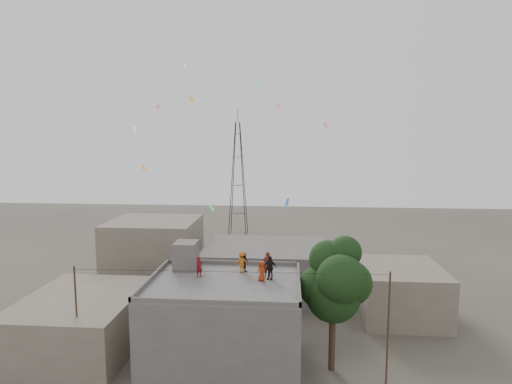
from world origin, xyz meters
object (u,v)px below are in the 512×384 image
tree (336,282)px  person_dark_adult (270,268)px  transmission_tower (238,179)px  stair_head_box (186,255)px  person_red_adult (267,264)px

tree → person_dark_adult: size_ratio=5.65×
tree → person_dark_adult: bearing=177.3°
transmission_tower → stair_head_box: bearing=-88.8°
stair_head_box → person_dark_adult: size_ratio=1.24×
tree → stair_head_box: bearing=169.3°
tree → transmission_tower: size_ratio=0.45×
transmission_tower → person_red_adult: size_ratio=11.47×
tree → person_dark_adult: tree is taller
transmission_tower → person_red_adult: bearing=-80.0°
transmission_tower → tree: bearing=-73.9°
tree → person_dark_adult: (-4.39, 0.20, 0.80)m
person_dark_adult → person_red_adult: bearing=123.6°
stair_head_box → tree: size_ratio=0.22×
transmission_tower → person_dark_adult: bearing=-79.9°
tree → person_red_adult: bearing=170.7°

